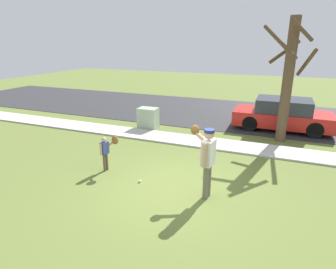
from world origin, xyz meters
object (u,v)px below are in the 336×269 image
(person_adult, at_px, (207,155))
(person_child, at_px, (107,148))
(baseball, at_px, (140,181))
(utility_cabinet, at_px, (148,118))
(street_tree_near, at_px, (288,78))
(parked_hatchback_red, at_px, (282,115))

(person_adult, height_order, person_child, person_adult)
(person_adult, height_order, baseball, person_adult)
(utility_cabinet, bearing_deg, person_child, -79.92)
(person_child, relative_size, street_tree_near, 0.24)
(baseball, height_order, utility_cabinet, utility_cabinet)
(person_adult, height_order, utility_cabinet, person_adult)
(utility_cabinet, bearing_deg, street_tree_near, 4.85)
(parked_hatchback_red, bearing_deg, person_adult, -103.64)
(person_child, distance_m, parked_hatchback_red, 7.83)
(person_adult, xyz_separation_m, baseball, (-1.83, 0.03, -1.05))
(utility_cabinet, xyz_separation_m, parked_hatchback_red, (5.41, 2.03, 0.20))
(person_adult, xyz_separation_m, parked_hatchback_red, (1.62, 6.67, -0.43))
(baseball, distance_m, utility_cabinet, 5.03)
(person_child, distance_m, street_tree_near, 6.86)
(person_adult, relative_size, street_tree_near, 0.39)
(person_adult, distance_m, baseball, 2.11)
(person_adult, height_order, parked_hatchback_red, person_adult)
(person_adult, bearing_deg, utility_cabinet, -44.29)
(person_adult, relative_size, baseball, 23.54)
(person_adult, xyz_separation_m, street_tree_near, (1.63, 5.10, 1.32))
(utility_cabinet, height_order, street_tree_near, street_tree_near)
(person_child, relative_size, utility_cabinet, 1.18)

